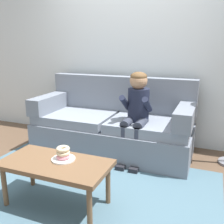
% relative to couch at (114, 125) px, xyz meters
% --- Properties ---
extents(ground, '(10.00, 10.00, 0.00)m').
position_rel_couch_xyz_m(ground, '(0.07, -0.85, -0.35)').
color(ground, brown).
extents(wall_back, '(8.00, 0.10, 2.80)m').
position_rel_couch_xyz_m(wall_back, '(0.07, 0.55, 1.05)').
color(wall_back, silver).
rests_on(wall_back, ground).
extents(area_rug, '(2.65, 1.81, 0.01)m').
position_rel_couch_xyz_m(area_rug, '(0.07, -1.10, -0.35)').
color(area_rug, '#476675').
rests_on(area_rug, ground).
extents(couch, '(2.07, 0.90, 0.98)m').
position_rel_couch_xyz_m(couch, '(0.00, 0.00, 0.00)').
color(couch, slate).
rests_on(couch, ground).
extents(coffee_table, '(0.96, 0.49, 0.42)m').
position_rel_couch_xyz_m(coffee_table, '(-0.01, -1.37, 0.02)').
color(coffee_table, brown).
rests_on(coffee_table, ground).
extents(person_child, '(0.34, 0.58, 1.10)m').
position_rel_couch_xyz_m(person_child, '(0.37, -0.21, 0.32)').
color(person_child, '#1E2338').
rests_on(person_child, ground).
extents(plate, '(0.21, 0.21, 0.01)m').
position_rel_couch_xyz_m(plate, '(0.03, -1.31, 0.08)').
color(plate, white).
rests_on(plate, coffee_table).
extents(donut, '(0.15, 0.15, 0.04)m').
position_rel_couch_xyz_m(donut, '(0.03, -1.31, 0.10)').
color(donut, pink).
rests_on(donut, plate).
extents(donut_second, '(0.15, 0.15, 0.04)m').
position_rel_couch_xyz_m(donut_second, '(0.03, -1.31, 0.14)').
color(donut_second, beige).
rests_on(donut_second, donut).
extents(donut_third, '(0.16, 0.16, 0.04)m').
position_rel_couch_xyz_m(donut_third, '(0.03, -1.31, 0.18)').
color(donut_third, beige).
rests_on(donut_third, donut_second).
extents(toy_controller, '(0.23, 0.09, 0.05)m').
position_rel_couch_xyz_m(toy_controller, '(-0.58, -0.83, -0.33)').
color(toy_controller, red).
rests_on(toy_controller, ground).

